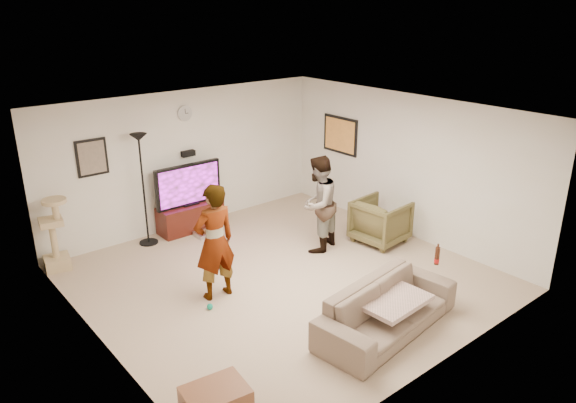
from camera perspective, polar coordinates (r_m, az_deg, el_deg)
floor at (r=8.27m, az=-0.52°, el=-8.10°), size 5.50×5.50×0.02m
ceiling at (r=7.40m, az=-0.59°, el=9.29°), size 5.50×5.50×0.02m
wall_back at (r=9.93m, az=-10.63°, el=4.36°), size 5.50×0.04×2.50m
wall_front at (r=6.04m, az=16.23°, el=-6.91°), size 5.50×0.04×2.50m
wall_left at (r=6.52m, az=-19.77°, el=-5.27°), size 0.04×5.50×2.50m
wall_right at (r=9.63m, az=12.29°, el=3.73°), size 0.04×5.50×2.50m
wall_clock at (r=9.71m, az=-10.87°, el=9.15°), size 0.26×0.04×0.26m
wall_speaker at (r=9.85m, az=-10.50°, el=5.02°), size 0.25×0.10×0.10m
picture_back at (r=9.16m, az=-20.00°, el=4.38°), size 0.42×0.03×0.52m
picture_right at (r=10.57m, az=5.53°, el=7.00°), size 0.03×0.78×0.62m
tv_stand at (r=9.99m, az=-10.25°, el=-1.61°), size 1.18×0.45×0.49m
console_box at (r=9.79m, az=-8.62°, el=-3.33°), size 0.40×0.30×0.07m
tv at (r=9.77m, az=-10.48°, el=1.77°), size 1.27×0.08×0.75m
tv_screen at (r=9.74m, az=-10.35°, el=1.70°), size 1.17×0.01×0.66m
floor_lamp at (r=9.34m, az=-15.01°, el=1.14°), size 0.32×0.32×1.93m
cat_tree at (r=9.04m, az=-23.59°, el=-3.21°), size 0.43×0.43×1.16m
person_left at (r=7.49m, az=-7.75°, el=-4.26°), size 0.62×0.42×1.68m
person_right at (r=8.86m, az=3.20°, el=-0.27°), size 0.95×0.85×1.62m
sofa at (r=7.04m, az=10.45°, el=-11.05°), size 2.19×1.08×0.61m
throw_blanket at (r=7.02m, az=10.85°, el=-10.12°), size 0.94×0.76×0.06m
beer_bottle at (r=7.52m, az=15.48°, el=-5.56°), size 0.06×0.06×0.25m
armchair at (r=9.43m, az=9.75°, el=-2.06°), size 0.90×0.88×0.76m
toy_ball at (r=7.54m, az=-8.25°, el=-10.93°), size 0.08×0.08×0.08m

